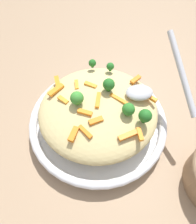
{
  "coord_description": "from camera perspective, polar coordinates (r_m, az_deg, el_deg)",
  "views": [
    {
      "loc": [
        0.03,
        0.25,
        0.43
      ],
      "look_at": [
        0.0,
        0.0,
        0.06
      ],
      "focal_mm": 33.08,
      "sensor_mm": 36.0,
      "label": 1
    }
  ],
  "objects": [
    {
      "name": "carrot_piece_2",
      "position": [
        0.42,
        5.68,
        3.62
      ],
      "size": [
        0.03,
        0.03,
        0.01
      ],
      "primitive_type": "cube",
      "rotation": [
        0.0,
        0.0,
        5.53
      ],
      "color": "orange",
      "rests_on": "pasta_mound"
    },
    {
      "name": "carrot_piece_0",
      "position": [
        0.45,
        -5.93,
        7.51
      ],
      "size": [
        0.01,
        0.02,
        0.01
      ],
      "primitive_type": "cube",
      "rotation": [
        0.0,
        0.0,
        4.72
      ],
      "color": "orange",
      "rests_on": "pasta_mound"
    },
    {
      "name": "broccoli_floret_3",
      "position": [
        0.39,
        8.41,
        0.71
      ],
      "size": [
        0.02,
        0.02,
        0.03
      ],
      "color": "#296820",
      "rests_on": "pasta_mound"
    },
    {
      "name": "carrot_piece_8",
      "position": [
        0.44,
        -2.07,
        7.51
      ],
      "size": [
        0.03,
        0.02,
        0.01
      ],
      "primitive_type": "cube",
      "rotation": [
        0.0,
        0.0,
        5.68
      ],
      "color": "orange",
      "rests_on": "pasta_mound"
    },
    {
      "name": "carrot_piece_13",
      "position": [
        0.46,
        10.36,
        8.85
      ],
      "size": [
        0.03,
        0.02,
        0.01
      ],
      "primitive_type": "cube",
      "rotation": [
        0.0,
        0.0,
        3.77
      ],
      "color": "orange",
      "rests_on": "pasta_mound"
    },
    {
      "name": "broccoli_floret_0",
      "position": [
        0.47,
        3.42,
        12.42
      ],
      "size": [
        0.02,
        0.02,
        0.02
      ],
      "color": "#205B1C",
      "rests_on": "pasta_mound"
    },
    {
      "name": "carrot_piece_4",
      "position": [
        0.44,
        14.16,
        3.95
      ],
      "size": [
        0.03,
        0.03,
        0.01
      ],
      "primitive_type": "cube",
      "rotation": [
        0.0,
        0.0,
        2.31
      ],
      "color": "orange",
      "rests_on": "pasta_mound"
    },
    {
      "name": "carrot_piece_10",
      "position": [
        0.38,
        -6.78,
        -6.09
      ],
      "size": [
        0.02,
        0.03,
        0.01
      ],
      "primitive_type": "cube",
      "rotation": [
        0.0,
        0.0,
        4.25
      ],
      "color": "orange",
      "rests_on": "pasta_mound"
    },
    {
      "name": "broccoli_floret_1",
      "position": [
        0.4,
        -5.81,
        3.42
      ],
      "size": [
        0.03,
        0.03,
        0.03
      ],
      "color": "#377928",
      "rests_on": "pasta_mound"
    },
    {
      "name": "ground_plane",
      "position": [
        0.49,
        -0.0,
        -3.87
      ],
      "size": [
        2.4,
        2.4,
        0.0
      ],
      "primitive_type": "plane",
      "color": "#9E7F60"
    },
    {
      "name": "carrot_piece_14",
      "position": [
        0.38,
        11.5,
        -6.02
      ],
      "size": [
        0.01,
        0.03,
        0.01
      ],
      "primitive_type": "cube",
      "rotation": [
        0.0,
        0.0,
        1.6
      ],
      "color": "orange",
      "rests_on": "pasta_mound"
    },
    {
      "name": "serving_spoon",
      "position": [
        0.43,
        15.55,
        7.17
      ],
      "size": [
        0.12,
        0.17,
        0.09
      ],
      "color": "#B7B7BC",
      "rests_on": "pasta_mound"
    },
    {
      "name": "carrot_piece_7",
      "position": [
        0.38,
        -3.55,
        -5.5
      ],
      "size": [
        0.03,
        0.03,
        0.01
      ],
      "primitive_type": "cube",
      "rotation": [
        0.0,
        0.0,
        2.21
      ],
      "color": "orange",
      "rests_on": "pasta_mound"
    },
    {
      "name": "broccoli_floret_5",
      "position": [
        0.48,
        -1.44,
        13.36
      ],
      "size": [
        0.02,
        0.02,
        0.02
      ],
      "color": "#205B1C",
      "rests_on": "pasta_mound"
    },
    {
      "name": "broccoli_floret_4",
      "position": [
        0.39,
        12.91,
        -1.07
      ],
      "size": [
        0.03,
        0.03,
        0.03
      ],
      "color": "#205B1C",
      "rests_on": "pasta_mound"
    },
    {
      "name": "carrot_piece_5",
      "position": [
        0.42,
        -9.64,
        3.33
      ],
      "size": [
        0.02,
        0.02,
        0.01
      ],
      "primitive_type": "cube",
      "rotation": [
        0.0,
        0.0,
        2.33
      ],
      "color": "orange",
      "rests_on": "pasta_mound"
    },
    {
      "name": "broccoli_floret_2",
      "position": [
        0.42,
        2.99,
        7.57
      ],
      "size": [
        0.02,
        0.02,
        0.03
      ],
      "color": "#205B1C",
      "rests_on": "pasta_mound"
    },
    {
      "name": "carrot_piece_3",
      "position": [
        0.46,
        -11.2,
        8.23
      ],
      "size": [
        0.01,
        0.03,
        0.01
      ],
      "primitive_type": "cube",
      "rotation": [
        0.0,
        0.0,
        4.85
      ],
      "color": "orange",
      "rests_on": "pasta_mound"
    },
    {
      "name": "carrot_piece_6",
      "position": [
        0.41,
        -0.02,
        3.33
      ],
      "size": [
        0.02,
        0.04,
        0.01
      ],
      "primitive_type": "cube",
      "rotation": [
        0.0,
        0.0,
        4.48
      ],
      "color": "orange",
      "rests_on": "pasta_mound"
    },
    {
      "name": "pasta_mound",
      "position": [
        0.44,
        -0.0,
        0.51
      ],
      "size": [
        0.25,
        0.24,
        0.07
      ],
      "primitive_type": "ellipsoid",
      "color": "#D1BA7A",
      "rests_on": "serving_bowl"
    },
    {
      "name": "carrot_piece_12",
      "position": [
        0.38,
        8.44,
        -6.27
      ],
      "size": [
        0.04,
        0.02,
        0.01
      ],
      "primitive_type": "cube",
      "rotation": [
        0.0,
        0.0,
        3.43
      ],
      "color": "orange",
      "rests_on": "pasta_mound"
    },
    {
      "name": "carrot_piece_11",
      "position": [
        0.45,
        -11.56,
        6.03
      ],
      "size": [
        0.04,
        0.03,
        0.01
      ],
      "primitive_type": "cube",
      "rotation": [
        0.0,
        0.0,
        0.71
      ],
      "color": "orange",
      "rests_on": "pasta_mound"
    },
    {
      "name": "serving_bowl",
      "position": [
        0.48,
        -0.0,
        -2.59
      ],
      "size": [
        0.31,
        0.31,
        0.04
      ],
      "color": "silver",
      "rests_on": "ground_plane"
    },
    {
      "name": "carrot_piece_9",
      "position": [
        0.39,
        -0.59,
        -2.4
      ],
      "size": [
        0.03,
        0.02,
        0.01
      ],
      "primitive_type": "cube",
      "rotation": [
        0.0,
        0.0,
        0.26
      ],
      "color": "orange",
      "rests_on": "pasta_mound"
    },
    {
      "name": "carrot_piece_1",
      "position": [
        0.4,
        -3.63,
        -0.14
      ],
      "size": [
        0.03,
        0.02,
        0.01
      ],
      "primitive_type": "cube",
      "rotation": [
        0.0,
        0.0,
        5.84
      ],
      "color": "orange",
      "rests_on": "pasta_mound"
    }
  ]
}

